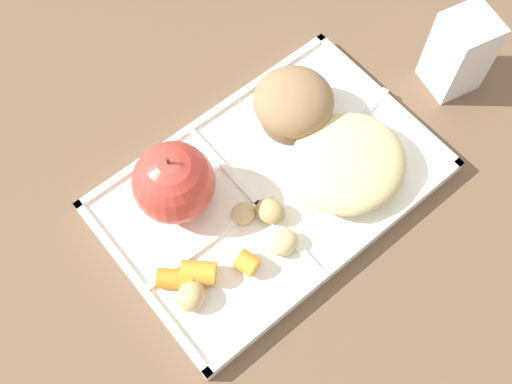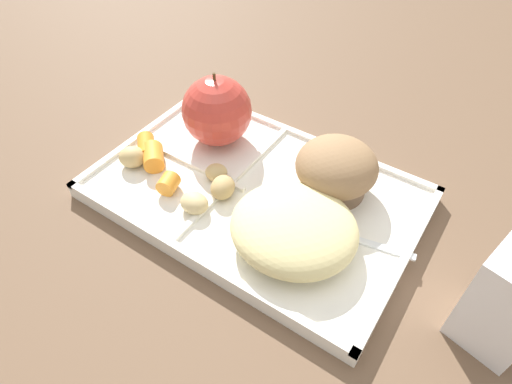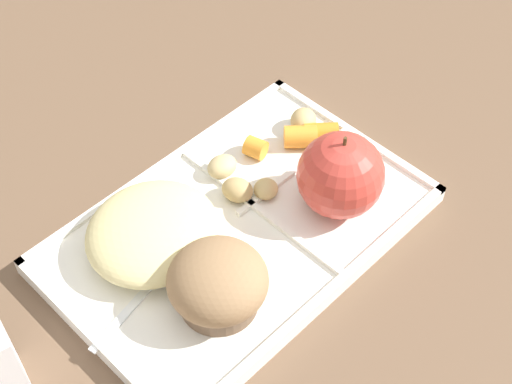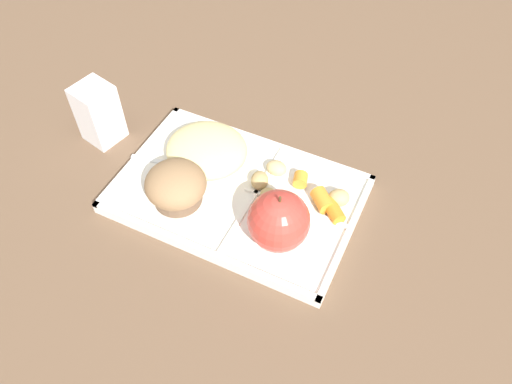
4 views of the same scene
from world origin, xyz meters
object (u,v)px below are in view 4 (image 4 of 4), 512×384
(lunch_tray, at_px, (238,195))
(plastic_fork, at_px, (181,164))
(milk_carton, at_px, (98,113))
(green_apple, at_px, (279,221))
(bran_muffin, at_px, (176,186))

(lunch_tray, distance_m, plastic_fork, 0.11)
(plastic_fork, height_order, milk_carton, milk_carton)
(plastic_fork, distance_m, milk_carton, 0.17)
(lunch_tray, xyz_separation_m, green_apple, (-0.09, 0.05, 0.05))
(bran_muffin, xyz_separation_m, milk_carton, (0.19, -0.07, 0.01))
(green_apple, height_order, plastic_fork, green_apple)
(lunch_tray, distance_m, milk_carton, 0.27)
(lunch_tray, relative_size, milk_carton, 3.48)
(green_apple, xyz_separation_m, milk_carton, (0.36, -0.07, -0.01))
(lunch_tray, bearing_deg, plastic_fork, -6.11)
(green_apple, height_order, milk_carton, green_apple)
(lunch_tray, bearing_deg, bran_muffin, 34.08)
(green_apple, distance_m, plastic_fork, 0.21)
(green_apple, xyz_separation_m, bran_muffin, (0.17, 0.00, -0.01))
(bran_muffin, bearing_deg, milk_carton, -20.78)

